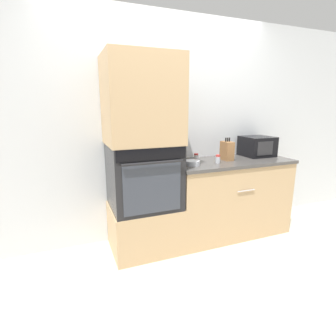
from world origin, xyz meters
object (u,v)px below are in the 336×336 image
at_px(knife_block, 227,151).
at_px(condiment_jar_mid, 196,157).
at_px(wall_oven, 144,176).
at_px(condiment_jar_near, 175,157).
at_px(condiment_jar_far, 218,159).
at_px(bowl, 192,163).
at_px(microwave, 257,146).

relative_size(knife_block, condiment_jar_mid, 3.41).
distance_m(wall_oven, condiment_jar_near, 0.50).
bearing_deg(condiment_jar_far, wall_oven, 173.92).
distance_m(knife_block, condiment_jar_far, 0.22).
distance_m(knife_block, condiment_jar_near, 0.61).
bearing_deg(knife_block, wall_oven, -178.90).
bearing_deg(bowl, condiment_jar_mid, 54.68).
height_order(microwave, condiment_jar_far, microwave).
relative_size(condiment_jar_near, condiment_jar_mid, 1.06).
bearing_deg(condiment_jar_near, condiment_jar_mid, -11.95).
height_order(wall_oven, condiment_jar_far, wall_oven).
bearing_deg(knife_block, microwave, 9.56).
bearing_deg(condiment_jar_mid, knife_block, -22.41).
distance_m(microwave, knife_block, 0.50).
height_order(condiment_jar_near, condiment_jar_mid, condiment_jar_near).
relative_size(wall_oven, condiment_jar_far, 7.44).
bearing_deg(microwave, knife_block, -170.44).
relative_size(knife_block, condiment_jar_far, 2.82).
relative_size(wall_oven, microwave, 1.89).
xyz_separation_m(microwave, bowl, (-0.99, -0.18, -0.10)).
height_order(bowl, condiment_jar_near, condiment_jar_near).
xyz_separation_m(bowl, condiment_jar_far, (0.31, -0.01, 0.02)).
distance_m(microwave, condiment_jar_mid, 0.83).
xyz_separation_m(condiment_jar_near, condiment_jar_far, (0.39, -0.29, 0.01)).
bearing_deg(condiment_jar_mid, condiment_jar_near, 168.05).
relative_size(bowl, condiment_jar_far, 1.75).
bearing_deg(knife_block, bowl, -168.79).
xyz_separation_m(knife_block, condiment_jar_far, (-0.19, -0.11, -0.06)).
distance_m(wall_oven, condiment_jar_far, 0.84).
relative_size(microwave, knife_block, 1.39).
bearing_deg(condiment_jar_mid, bowl, -125.32).
height_order(microwave, condiment_jar_mid, microwave).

